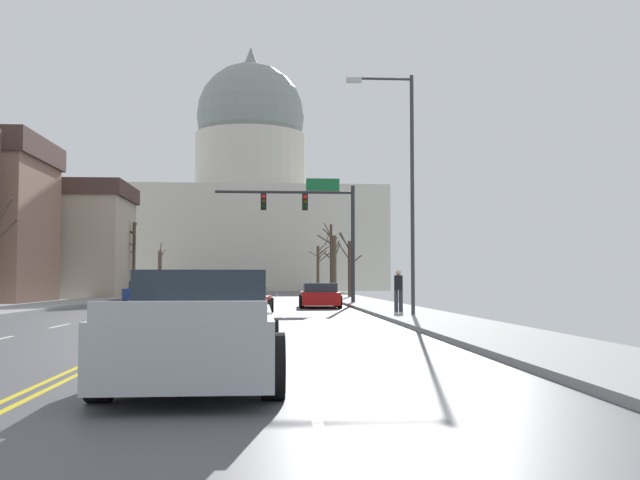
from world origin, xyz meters
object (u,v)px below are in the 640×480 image
street_lamp_right (404,173)px  sedan_near_02 (235,306)px  sedan_near_00 (320,296)px  sedan_oncoming_02 (184,288)px  pedestrian_00 (398,288)px  sedan_near_03 (215,316)px  signal_gantry (315,214)px  pickup_truck_near_04 (200,330)px  sedan_oncoming_01 (164,291)px  sedan_oncoming_00 (144,292)px  sedan_near_01 (248,301)px

street_lamp_right → sedan_near_02: size_ratio=1.92×
street_lamp_right → sedan_near_00: bearing=103.1°
sedan_oncoming_02 → pedestrian_00: (13.20, -39.21, 0.48)m
sedan_near_02 → sedan_near_03: (-0.11, -7.02, 0.02)m
sedan_near_02 → signal_gantry: bearing=78.2°
sedan_oncoming_02 → street_lamp_right: bearing=-72.6°
signal_gantry → sedan_near_02: 18.02m
street_lamp_right → sedan_oncoming_02: size_ratio=1.94×
pickup_truck_near_04 → sedan_oncoming_02: pickup_truck_near_04 is taller
pickup_truck_near_04 → sedan_oncoming_01: pickup_truck_near_04 is taller
sedan_oncoming_02 → pickup_truck_near_04: bearing=-82.9°
signal_gantry → sedan_oncoming_00: (-10.62, 6.40, -4.51)m
street_lamp_right → sedan_oncoming_01: size_ratio=2.03×
sedan_near_02 → pedestrian_00: pedestrian_00 is taller
sedan_oncoming_02 → sedan_oncoming_01: bearing=-90.6°
signal_gantry → sedan_near_00: bearing=-89.6°
sedan_near_03 → sedan_oncoming_02: 51.59m
pedestrian_00 → pickup_truck_near_04: bearing=-108.3°
sedan_near_00 → sedan_oncoming_00: sedan_oncoming_00 is taller
sedan_near_02 → sedan_oncoming_02: sedan_oncoming_02 is taller
pickup_truck_near_04 → sedan_oncoming_00: 37.64m
sedan_near_00 → sedan_oncoming_00: (-10.65, 10.41, 0.03)m
sedan_near_00 → sedan_oncoming_02: 32.80m
pickup_truck_near_04 → sedan_oncoming_00: pickup_truck_near_04 is taller
sedan_near_01 → pickup_truck_near_04: (-0.00, -19.85, 0.18)m
sedan_near_00 → pedestrian_00: pedestrian_00 is taller
sedan_near_02 → sedan_oncoming_00: 24.50m
sedan_oncoming_00 → pedestrian_00: bearing=-54.4°
street_lamp_right → pedestrian_00: (0.18, 2.36, -4.29)m
sedan_oncoming_01 → pickup_truck_near_04: bearing=-81.1°
sedan_oncoming_00 → pedestrian_00: size_ratio=2.80×
street_lamp_right → pedestrian_00: size_ratio=5.31×
sedan_near_03 → street_lamp_right: bearing=57.2°
sedan_near_01 → sedan_near_03: 13.40m
sedan_near_00 → pedestrian_00: 8.59m
sedan_near_01 → sedan_near_02: 6.38m
sedan_oncoming_01 → sedan_oncoming_02: (0.11, 11.43, 0.04)m
sedan_near_03 → pickup_truck_near_04: bearing=-87.5°
sedan_near_01 → sedan_oncoming_02: bearing=100.7°
street_lamp_right → pedestrian_00: street_lamp_right is taller
sedan_near_00 → sedan_oncoming_01: 22.35m
sedan_near_01 → pickup_truck_near_04: pickup_truck_near_04 is taller
sedan_near_01 → sedan_near_02: sedan_near_02 is taller
street_lamp_right → pickup_truck_near_04: 17.68m
pickup_truck_near_04 → sedan_oncoming_01: size_ratio=1.23×
pickup_truck_near_04 → street_lamp_right: bearing=69.8°
sedan_near_00 → sedan_near_01: (-3.43, -6.68, -0.06)m
street_lamp_right → sedan_near_02: street_lamp_right is taller
sedan_near_03 → pickup_truck_near_04: (0.28, -6.46, 0.12)m
signal_gantry → street_lamp_right: size_ratio=0.89×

